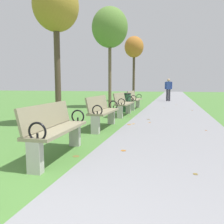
{
  "coord_description": "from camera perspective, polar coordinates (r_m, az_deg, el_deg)",
  "views": [
    {
      "loc": [
        1.38,
        -0.76,
        1.21
      ],
      "look_at": [
        -0.05,
        4.66,
        0.55
      ],
      "focal_mm": 37.14,
      "sensor_mm": 36.0,
      "label": 1
    }
  ],
  "objects": [
    {
      "name": "scattered_leaves",
      "position": [
        6.22,
        3.31,
        -4.37
      ],
      "size": [
        5.07,
        15.58,
        0.02
      ],
      "color": "#AD6B23",
      "rests_on": "ground"
    },
    {
      "name": "trash_bin",
      "position": [
        10.3,
        3.42,
        2.36
      ],
      "size": [
        0.48,
        0.48,
        0.84
      ],
      "color": "#234C2D",
      "rests_on": "ground"
    },
    {
      "name": "tree_2",
      "position": [
        12.64,
        -0.54,
        19.95
      ],
      "size": [
        1.85,
        1.85,
        5.15
      ],
      "color": "brown",
      "rests_on": "ground"
    },
    {
      "name": "pedestrian_walking",
      "position": [
        17.39,
        13.72,
        5.63
      ],
      "size": [
        0.53,
        0.26,
        1.62
      ],
      "color": "#2D2D38",
      "rests_on": "paved_walkway"
    },
    {
      "name": "park_bench_5",
      "position": [
        11.61,
        5.47,
        3.14
      ],
      "size": [
        0.51,
        1.61,
        0.9
      ],
      "color": "gray",
      "rests_on": "ground"
    },
    {
      "name": "paved_walkway",
      "position": [
        18.79,
        14.88,
        2.87
      ],
      "size": [
        2.8,
        44.0,
        0.02
      ],
      "primitive_type": "cube",
      "color": "gray",
      "rests_on": "ground"
    },
    {
      "name": "tree_3",
      "position": [
        17.17,
        5.45,
        15.41
      ],
      "size": [
        1.35,
        1.35,
        4.63
      ],
      "color": "#4C3D2D",
      "rests_on": "ground"
    },
    {
      "name": "park_bench_4",
      "position": [
        9.05,
        2.76,
        2.14
      ],
      "size": [
        0.5,
        1.61,
        0.9
      ],
      "color": "gray",
      "rests_on": "ground"
    },
    {
      "name": "park_bench_2",
      "position": [
        3.98,
        -13.78,
        -3.99
      ],
      "size": [
        0.54,
        1.62,
        0.9
      ],
      "color": "gray",
      "rests_on": "ground"
    },
    {
      "name": "park_bench_3",
      "position": [
        6.41,
        -2.39,
        0.22
      ],
      "size": [
        0.48,
        1.6,
        0.9
      ],
      "color": "gray",
      "rests_on": "ground"
    },
    {
      "name": "tree_1",
      "position": [
        7.41,
        -13.66,
        23.57
      ],
      "size": [
        1.31,
        1.31,
        4.17
      ],
      "color": "#4C3D2D",
      "rests_on": "ground"
    }
  ]
}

